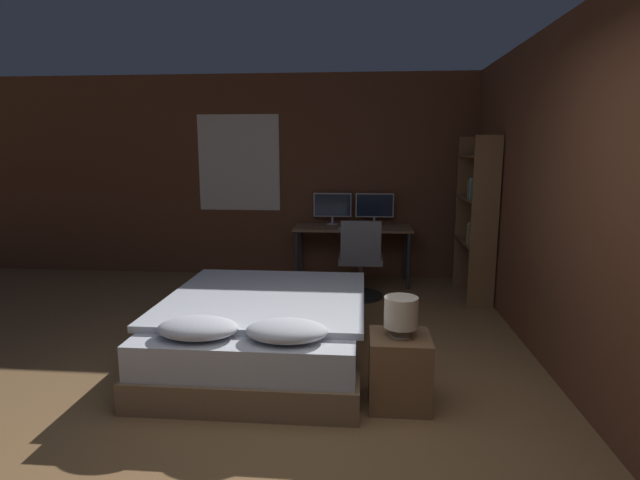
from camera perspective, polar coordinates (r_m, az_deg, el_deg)
ground_plane at (r=2.99m, az=-1.87°, el=-24.83°), size 20.00×20.00×0.00m
wall_back at (r=6.73m, az=2.29°, el=7.19°), size 12.00×0.08×2.70m
wall_side_right at (r=4.21m, az=25.73°, el=4.27°), size 0.06×12.00×2.70m
bed at (r=4.19m, az=-6.40°, el=-10.10°), size 1.63×1.99×0.60m
nightstand at (r=3.53m, az=9.05°, el=-14.48°), size 0.41×0.40×0.49m
bedside_lamp at (r=3.38m, az=9.24°, el=-8.22°), size 0.22×0.22×0.27m
desk at (r=6.44m, az=3.77°, el=0.71°), size 1.50×0.60×0.74m
monitor_left at (r=6.60m, az=1.43°, el=3.87°), size 0.50×0.16×0.42m
monitor_right at (r=6.59m, az=6.26°, el=3.80°), size 0.50×0.16×0.42m
keyboard at (r=6.23m, az=3.74°, el=1.33°), size 0.35×0.13×0.02m
computer_mouse at (r=6.23m, az=6.17°, el=1.37°), size 0.07×0.05×0.04m
office_chair at (r=5.79m, az=4.65°, el=-2.89°), size 0.52×0.52×0.94m
bookshelf at (r=5.92m, az=17.61°, el=3.27°), size 0.29×0.91×1.87m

